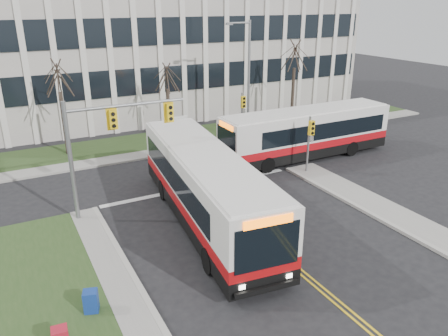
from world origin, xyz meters
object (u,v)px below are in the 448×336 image
directory_sign (178,126)px  bus_cross (306,134)px  newspaper_box_blue (91,302)px  streetlight (247,73)px  bus_main (205,189)px

directory_sign → bus_cross: bearing=-50.9°
directory_sign → newspaper_box_blue: bearing=-120.9°
streetlight → bus_main: (-9.58, -12.19, -3.38)m
bus_cross → streetlight: bearing=-171.6°
directory_sign → streetlight: bearing=-13.2°
directory_sign → newspaper_box_blue: size_ratio=2.11×
directory_sign → newspaper_box_blue: directory_sign is taller
streetlight → newspaper_box_blue: bearing=-134.4°
streetlight → directory_sign: streetlight is taller
bus_cross → newspaper_box_blue: bearing=-59.9°
directory_sign → bus_main: size_ratio=0.15×
directory_sign → bus_main: (-4.05, -13.49, 0.65)m
bus_main → bus_cross: (10.55, 5.49, -0.11)m
bus_cross → newspaper_box_blue: (-17.24, -9.93, -1.24)m
bus_main → newspaper_box_blue: bus_main is taller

